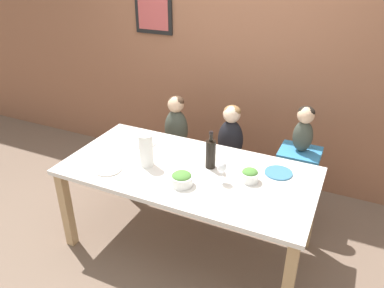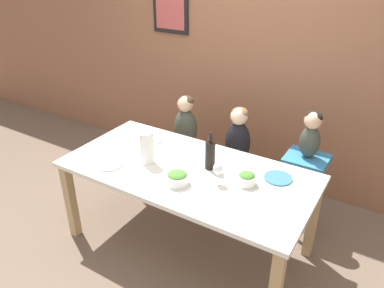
{
  "view_description": "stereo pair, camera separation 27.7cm",
  "coord_description": "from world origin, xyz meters",
  "px_view_note": "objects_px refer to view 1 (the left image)",
  "views": [
    {
      "loc": [
        1.04,
        -2.15,
        2.19
      ],
      "look_at": [
        0.0,
        0.07,
        0.91
      ],
      "focal_mm": 35.0,
      "sensor_mm": 36.0,
      "label": 1
    },
    {
      "loc": [
        1.28,
        -2.02,
        2.19
      ],
      "look_at": [
        0.0,
        0.07,
        0.91
      ],
      "focal_mm": 35.0,
      "sensor_mm": 36.0,
      "label": 2
    }
  ],
  "objects_px": {
    "wine_bottle": "(211,153)",
    "dinner_plate_back_right": "(279,173)",
    "dinner_plate_back_left": "(144,143)",
    "salad_bowl_small": "(250,175)",
    "salad_bowl_large": "(182,179)",
    "person_child_left": "(176,122)",
    "wine_glass_near": "(222,168)",
    "person_child_center": "(231,133)",
    "dinner_plate_front_left": "(108,169)",
    "person_baby_right": "(304,127)",
    "paper_towel_roll": "(146,150)",
    "chair_far_left": "(177,154)",
    "chair_far_center": "(229,166)",
    "chair_right_highchair": "(298,167)"
  },
  "relations": [
    {
      "from": "salad_bowl_large",
      "to": "dinner_plate_back_left",
      "type": "bearing_deg",
      "value": 143.36
    },
    {
      "from": "person_child_center",
      "to": "dinner_plate_back_left",
      "type": "distance_m",
      "value": 0.78
    },
    {
      "from": "dinner_plate_front_left",
      "to": "dinner_plate_back_left",
      "type": "relative_size",
      "value": 1.0
    },
    {
      "from": "chair_far_center",
      "to": "person_child_left",
      "type": "xyz_separation_m",
      "value": [
        -0.55,
        0.0,
        0.34
      ]
    },
    {
      "from": "person_baby_right",
      "to": "paper_towel_roll",
      "type": "relative_size",
      "value": 1.53
    },
    {
      "from": "wine_bottle",
      "to": "dinner_plate_back_right",
      "type": "xyz_separation_m",
      "value": [
        0.49,
        0.13,
        -0.11
      ]
    },
    {
      "from": "person_child_center",
      "to": "salad_bowl_large",
      "type": "xyz_separation_m",
      "value": [
        -0.03,
        -0.93,
        0.05
      ]
    },
    {
      "from": "chair_right_highchair",
      "to": "wine_glass_near",
      "type": "xyz_separation_m",
      "value": [
        -0.41,
        -0.78,
        0.31
      ]
    },
    {
      "from": "paper_towel_roll",
      "to": "wine_glass_near",
      "type": "bearing_deg",
      "value": 2.31
    },
    {
      "from": "dinner_plate_back_left",
      "to": "chair_right_highchair",
      "type": "bearing_deg",
      "value": 22.75
    },
    {
      "from": "chair_far_left",
      "to": "dinner_plate_back_right",
      "type": "relative_size",
      "value": 2.27
    },
    {
      "from": "person_baby_right",
      "to": "wine_bottle",
      "type": "xyz_separation_m",
      "value": [
        -0.56,
        -0.62,
        -0.06
      ]
    },
    {
      "from": "dinner_plate_front_left",
      "to": "salad_bowl_large",
      "type": "bearing_deg",
      "value": 5.73
    },
    {
      "from": "chair_far_left",
      "to": "paper_towel_roll",
      "type": "bearing_deg",
      "value": -78.43
    },
    {
      "from": "chair_far_left",
      "to": "dinner_plate_front_left",
      "type": "distance_m",
      "value": 1.05
    },
    {
      "from": "person_child_center",
      "to": "person_baby_right",
      "type": "distance_m",
      "value": 0.65
    },
    {
      "from": "person_child_center",
      "to": "wine_bottle",
      "type": "distance_m",
      "value": 0.64
    },
    {
      "from": "dinner_plate_back_right",
      "to": "salad_bowl_large",
      "type": "bearing_deg",
      "value": -143.34
    },
    {
      "from": "wine_glass_near",
      "to": "chair_far_left",
      "type": "bearing_deg",
      "value": 134.3
    },
    {
      "from": "dinner_plate_front_left",
      "to": "salad_bowl_small",
      "type": "bearing_deg",
      "value": 16.96
    },
    {
      "from": "paper_towel_roll",
      "to": "wine_glass_near",
      "type": "relative_size",
      "value": 1.55
    },
    {
      "from": "chair_right_highchair",
      "to": "dinner_plate_front_left",
      "type": "relative_size",
      "value": 3.4
    },
    {
      "from": "chair_far_center",
      "to": "dinner_plate_front_left",
      "type": "height_order",
      "value": "dinner_plate_front_left"
    },
    {
      "from": "dinner_plate_back_left",
      "to": "salad_bowl_small",
      "type": "bearing_deg",
      "value": -10.03
    },
    {
      "from": "chair_far_center",
      "to": "wine_bottle",
      "type": "relative_size",
      "value": 1.54
    },
    {
      "from": "chair_far_center",
      "to": "dinner_plate_back_right",
      "type": "height_order",
      "value": "dinner_plate_back_right"
    },
    {
      "from": "person_child_left",
      "to": "wine_glass_near",
      "type": "bearing_deg",
      "value": -45.73
    },
    {
      "from": "person_baby_right",
      "to": "dinner_plate_front_left",
      "type": "height_order",
      "value": "person_baby_right"
    },
    {
      "from": "person_child_left",
      "to": "wine_bottle",
      "type": "xyz_separation_m",
      "value": [
        0.61,
        -0.62,
        0.12
      ]
    },
    {
      "from": "chair_far_left",
      "to": "chair_far_center",
      "type": "xyz_separation_m",
      "value": [
        0.55,
        0.0,
        0.0
      ]
    },
    {
      "from": "wine_bottle",
      "to": "dinner_plate_back_left",
      "type": "distance_m",
      "value": 0.67
    },
    {
      "from": "dinner_plate_front_left",
      "to": "person_baby_right",
      "type": "bearing_deg",
      "value": 38.67
    },
    {
      "from": "salad_bowl_small",
      "to": "person_child_left",
      "type": "bearing_deg",
      "value": 143.91
    },
    {
      "from": "person_child_left",
      "to": "wine_glass_near",
      "type": "distance_m",
      "value": 1.09
    },
    {
      "from": "dinner_plate_back_left",
      "to": "dinner_plate_back_right",
      "type": "distance_m",
      "value": 1.14
    },
    {
      "from": "chair_far_center",
      "to": "wine_glass_near",
      "type": "height_order",
      "value": "wine_glass_near"
    },
    {
      "from": "wine_bottle",
      "to": "wine_glass_near",
      "type": "relative_size",
      "value": 1.8
    },
    {
      "from": "person_child_center",
      "to": "wine_glass_near",
      "type": "distance_m",
      "value": 0.82
    },
    {
      "from": "chair_far_left",
      "to": "salad_bowl_small",
      "type": "distance_m",
      "value": 1.22
    },
    {
      "from": "person_child_left",
      "to": "chair_far_center",
      "type": "bearing_deg",
      "value": -0.1
    },
    {
      "from": "wine_bottle",
      "to": "dinner_plate_front_left",
      "type": "height_order",
      "value": "wine_bottle"
    },
    {
      "from": "paper_towel_roll",
      "to": "dinner_plate_back_left",
      "type": "bearing_deg",
      "value": 124.97
    },
    {
      "from": "chair_far_left",
      "to": "person_child_center",
      "type": "height_order",
      "value": "person_child_center"
    },
    {
      "from": "wine_glass_near",
      "to": "salad_bowl_small",
      "type": "height_order",
      "value": "wine_glass_near"
    },
    {
      "from": "person_baby_right",
      "to": "person_child_center",
      "type": "bearing_deg",
      "value": -179.96
    },
    {
      "from": "chair_right_highchair",
      "to": "paper_towel_roll",
      "type": "distance_m",
      "value": 1.33
    },
    {
      "from": "chair_far_left",
      "to": "paper_towel_roll",
      "type": "xyz_separation_m",
      "value": [
        0.16,
        -0.8,
        0.47
      ]
    },
    {
      "from": "person_child_left",
      "to": "person_child_center",
      "type": "distance_m",
      "value": 0.55
    },
    {
      "from": "salad_bowl_large",
      "to": "dinner_plate_back_left",
      "type": "distance_m",
      "value": 0.7
    },
    {
      "from": "chair_far_center",
      "to": "salad_bowl_large",
      "type": "bearing_deg",
      "value": -91.78
    }
  ]
}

